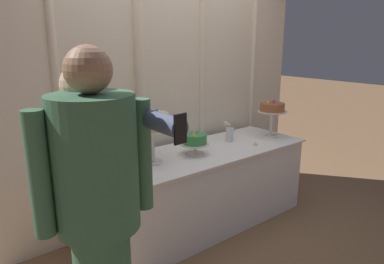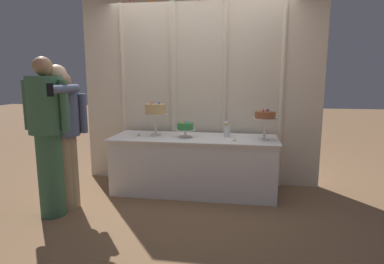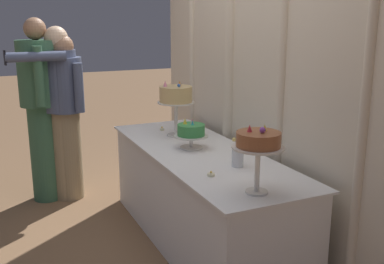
% 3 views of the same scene
% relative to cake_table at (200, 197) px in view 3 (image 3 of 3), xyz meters
% --- Properties ---
extents(ground_plane, '(24.00, 24.00, 0.00)m').
position_rel_cake_table_xyz_m(ground_plane, '(0.00, -0.10, -0.37)').
color(ground_plane, '#846042').
extents(draped_curtain, '(3.32, 0.16, 2.86)m').
position_rel_cake_table_xyz_m(draped_curtain, '(-0.02, 0.45, 1.13)').
color(draped_curtain, beige).
rests_on(draped_curtain, ground_plane).
extents(cake_table, '(2.12, 0.74, 0.73)m').
position_rel_cake_table_xyz_m(cake_table, '(0.00, 0.00, 0.00)').
color(cake_table, white).
rests_on(cake_table, ground_plane).
extents(cake_display_leftmost, '(0.31, 0.31, 0.46)m').
position_rel_cake_table_xyz_m(cake_display_leftmost, '(-0.51, 0.02, 0.70)').
color(cake_display_leftmost, silver).
rests_on(cake_display_leftmost, cake_table).
extents(cake_display_center, '(0.26, 0.26, 0.23)m').
position_rel_cake_table_xyz_m(cake_display_center, '(-0.11, -0.03, 0.49)').
color(cake_display_center, silver).
rests_on(cake_display_center, cake_table).
extents(cake_display_rightmost, '(0.30, 0.30, 0.40)m').
position_rel_cake_table_xyz_m(cake_display_rightmost, '(0.88, -0.07, 0.66)').
color(cake_display_rightmost, silver).
rests_on(cake_display_rightmost, cake_table).
extents(flower_vase, '(0.09, 0.11, 0.21)m').
position_rel_cake_table_xyz_m(flower_vase, '(0.42, 0.08, 0.45)').
color(flower_vase, silver).
rests_on(flower_vase, cake_table).
extents(tealight_far_left, '(0.04, 0.04, 0.04)m').
position_rel_cake_table_xyz_m(tealight_far_left, '(-0.73, -0.03, 0.38)').
color(tealight_far_left, beige).
rests_on(tealight_far_left, cake_table).
extents(tealight_near_left, '(0.05, 0.05, 0.03)m').
position_rel_cake_table_xyz_m(tealight_near_left, '(0.52, -0.18, 0.38)').
color(tealight_near_left, beige).
rests_on(tealight_near_left, cake_table).
extents(guest_man_dark_suit, '(0.44, 0.43, 1.55)m').
position_rel_cake_table_xyz_m(guest_man_dark_suit, '(-1.35, -0.74, 0.48)').
color(guest_man_dark_suit, '#9E8966').
rests_on(guest_man_dark_suit, ground_plane).
extents(guest_man_pink_jacket, '(0.53, 0.40, 1.70)m').
position_rel_cake_table_xyz_m(guest_man_pink_jacket, '(-1.42, -0.96, 0.56)').
color(guest_man_pink_jacket, '#3D6B4C').
rests_on(guest_man_pink_jacket, ground_plane).
extents(guest_girl_blue_dress, '(0.49, 0.65, 1.63)m').
position_rel_cake_table_xyz_m(guest_girl_blue_dress, '(-1.37, -0.79, 0.53)').
color(guest_girl_blue_dress, '#9E8966').
rests_on(guest_girl_blue_dress, ground_plane).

